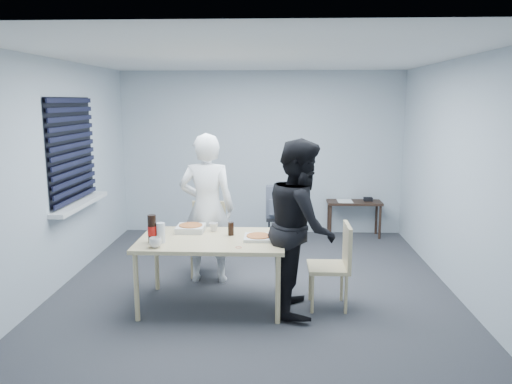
{
  "coord_description": "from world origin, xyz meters",
  "views": [
    {
      "loc": [
        0.25,
        -5.5,
        2.14
      ],
      "look_at": [
        0.01,
        0.1,
        1.11
      ],
      "focal_mm": 35.0,
      "sensor_mm": 36.0,
      "label": 1
    }
  ],
  "objects_px": {
    "dining_table": "(212,244)",
    "person_white": "(207,209)",
    "chair_far": "(208,232)",
    "backpack": "(277,202)",
    "mug_a": "(155,243)",
    "soda_bottle": "(152,229)",
    "mug_b": "(214,227)",
    "stool": "(277,224)",
    "person_black": "(301,226)",
    "chair_right": "(337,260)",
    "side_table": "(354,206)"
  },
  "relations": [
    {
      "from": "mug_b",
      "to": "soda_bottle",
      "type": "relative_size",
      "value": 0.35
    },
    {
      "from": "person_white",
      "to": "soda_bottle",
      "type": "height_order",
      "value": "person_white"
    },
    {
      "from": "backpack",
      "to": "person_white",
      "type": "bearing_deg",
      "value": -142.47
    },
    {
      "from": "chair_far",
      "to": "stool",
      "type": "height_order",
      "value": "chair_far"
    },
    {
      "from": "side_table",
      "to": "stool",
      "type": "height_order",
      "value": "side_table"
    },
    {
      "from": "person_black",
      "to": "stool",
      "type": "relative_size",
      "value": 3.99
    },
    {
      "from": "stool",
      "to": "backpack",
      "type": "relative_size",
      "value": 0.95
    },
    {
      "from": "stool",
      "to": "mug_a",
      "type": "xyz_separation_m",
      "value": [
        -1.18,
        -2.53,
        0.45
      ]
    },
    {
      "from": "backpack",
      "to": "mug_a",
      "type": "bearing_deg",
      "value": -137.97
    },
    {
      "from": "person_black",
      "to": "backpack",
      "type": "xyz_separation_m",
      "value": [
        -0.24,
        2.24,
        -0.21
      ]
    },
    {
      "from": "chair_right",
      "to": "side_table",
      "type": "height_order",
      "value": "chair_right"
    },
    {
      "from": "person_white",
      "to": "mug_b",
      "type": "bearing_deg",
      "value": 106.75
    },
    {
      "from": "person_black",
      "to": "soda_bottle",
      "type": "xyz_separation_m",
      "value": [
        -1.49,
        -0.12,
        -0.02
      ]
    },
    {
      "from": "person_black",
      "to": "side_table",
      "type": "bearing_deg",
      "value": -18.84
    },
    {
      "from": "chair_far",
      "to": "person_black",
      "type": "distance_m",
      "value": 1.6
    },
    {
      "from": "dining_table",
      "to": "chair_right",
      "type": "distance_m",
      "value": 1.3
    },
    {
      "from": "person_white",
      "to": "person_black",
      "type": "bearing_deg",
      "value": 143.5
    },
    {
      "from": "person_white",
      "to": "mug_b",
      "type": "xyz_separation_m",
      "value": [
        0.13,
        -0.43,
        -0.11
      ]
    },
    {
      "from": "person_black",
      "to": "soda_bottle",
      "type": "relative_size",
      "value": 6.24
    },
    {
      "from": "soda_bottle",
      "to": "mug_b",
      "type": "bearing_deg",
      "value": 40.3
    },
    {
      "from": "mug_b",
      "to": "soda_bottle",
      "type": "distance_m",
      "value": 0.74
    },
    {
      "from": "person_black",
      "to": "mug_a",
      "type": "distance_m",
      "value": 1.45
    },
    {
      "from": "person_white",
      "to": "soda_bottle",
      "type": "bearing_deg",
      "value": 64.67
    },
    {
      "from": "soda_bottle",
      "to": "chair_right",
      "type": "bearing_deg",
      "value": 5.65
    },
    {
      "from": "person_white",
      "to": "mug_b",
      "type": "height_order",
      "value": "person_white"
    },
    {
      "from": "side_table",
      "to": "mug_b",
      "type": "height_order",
      "value": "mug_b"
    },
    {
      "from": "dining_table",
      "to": "chair_right",
      "type": "relative_size",
      "value": 1.68
    },
    {
      "from": "chair_far",
      "to": "soda_bottle",
      "type": "bearing_deg",
      "value": -107.95
    },
    {
      "from": "side_table",
      "to": "mug_b",
      "type": "bearing_deg",
      "value": -127.25
    },
    {
      "from": "stool",
      "to": "soda_bottle",
      "type": "xyz_separation_m",
      "value": [
        -1.25,
        -2.37,
        0.53
      ]
    },
    {
      "from": "stool",
      "to": "mug_b",
      "type": "height_order",
      "value": "mug_b"
    },
    {
      "from": "person_black",
      "to": "backpack",
      "type": "distance_m",
      "value": 2.26
    },
    {
      "from": "dining_table",
      "to": "stool",
      "type": "distance_m",
      "value": 2.32
    },
    {
      "from": "chair_right",
      "to": "mug_a",
      "type": "distance_m",
      "value": 1.85
    },
    {
      "from": "person_white",
      "to": "dining_table",
      "type": "bearing_deg",
      "value": 101.46
    },
    {
      "from": "chair_right",
      "to": "person_white",
      "type": "bearing_deg",
      "value": 153.54
    },
    {
      "from": "person_white",
      "to": "side_table",
      "type": "height_order",
      "value": "person_white"
    },
    {
      "from": "chair_far",
      "to": "soda_bottle",
      "type": "xyz_separation_m",
      "value": [
        -0.39,
        -1.21,
        0.35
      ]
    },
    {
      "from": "soda_bottle",
      "to": "mug_a",
      "type": "bearing_deg",
      "value": -67.19
    },
    {
      "from": "dining_table",
      "to": "mug_a",
      "type": "height_order",
      "value": "mug_a"
    },
    {
      "from": "mug_a",
      "to": "mug_b",
      "type": "bearing_deg",
      "value": 52.69
    },
    {
      "from": "dining_table",
      "to": "person_white",
      "type": "distance_m",
      "value": 0.77
    },
    {
      "from": "chair_far",
      "to": "backpack",
      "type": "xyz_separation_m",
      "value": [
        0.86,
        1.14,
        0.16
      ]
    },
    {
      "from": "side_table",
      "to": "backpack",
      "type": "relative_size",
      "value": 1.82
    },
    {
      "from": "chair_right",
      "to": "person_black",
      "type": "bearing_deg",
      "value": -169.63
    },
    {
      "from": "stool",
      "to": "chair_far",
      "type": "bearing_deg",
      "value": -126.7
    },
    {
      "from": "side_table",
      "to": "backpack",
      "type": "bearing_deg",
      "value": -152.38
    },
    {
      "from": "soda_bottle",
      "to": "person_white",
      "type": "bearing_deg",
      "value": 64.67
    },
    {
      "from": "stool",
      "to": "soda_bottle",
      "type": "relative_size",
      "value": 1.56
    },
    {
      "from": "person_black",
      "to": "person_white",
      "type": "bearing_deg",
      "value": 53.5
    }
  ]
}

